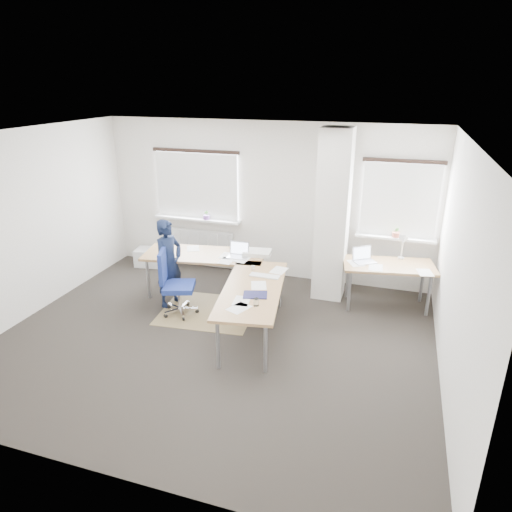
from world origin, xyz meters
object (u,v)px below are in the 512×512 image
(desk_side, at_px, (388,267))
(desk_main, at_px, (230,271))
(task_chair, at_px, (177,296))
(person, at_px, (169,263))

(desk_side, bearing_deg, desk_main, -167.76)
(task_chair, height_order, person, person)
(task_chair, relative_size, person, 0.73)
(desk_side, xyz_separation_m, person, (-3.32, -0.99, 0.03))
(desk_main, height_order, person, person)
(desk_main, height_order, desk_side, desk_side)
(desk_main, xyz_separation_m, person, (-1.01, -0.05, 0.03))
(desk_side, height_order, task_chair, desk_side)
(desk_main, bearing_deg, desk_side, 13.05)
(desk_main, distance_m, task_chair, 0.92)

